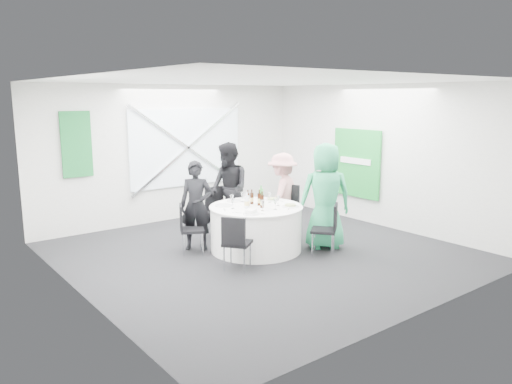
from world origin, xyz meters
TOP-DOWN VIEW (x-y plane):
  - floor at (0.00, 0.00)m, footprint 6.00×6.00m
  - ceiling at (0.00, 0.00)m, footprint 6.00×6.00m
  - wall_back at (0.00, 3.00)m, footprint 6.00×0.00m
  - wall_front at (0.00, -3.00)m, footprint 6.00×0.00m
  - wall_left at (-3.00, 0.00)m, footprint 0.00×6.00m
  - wall_right at (3.00, 0.00)m, footprint 0.00×6.00m
  - window_panel at (0.30, 2.96)m, footprint 2.60×0.03m
  - window_brace_a at (0.30, 2.92)m, footprint 2.63×0.05m
  - window_brace_b at (0.30, 2.92)m, footprint 2.63×0.05m
  - green_banner at (-2.00, 2.95)m, footprint 0.55×0.04m
  - green_sign at (2.94, 0.60)m, footprint 0.05×1.20m
  - banquet_table at (0.00, 0.20)m, footprint 1.56×1.56m
  - chair_back at (-0.00, 1.36)m, footprint 0.41×0.42m
  - chair_back_left at (-1.01, 0.72)m, footprint 0.51×0.51m
  - chair_back_right at (0.98, 0.56)m, footprint 0.56×0.56m
  - chair_front_right at (0.76, -0.74)m, footprint 0.55×0.55m
  - chair_front_left at (-0.88, -0.44)m, footprint 0.54×0.54m
  - person_man_back_left at (-0.76, 0.86)m, footprint 0.65×0.64m
  - person_man_back at (0.17, 1.26)m, footprint 0.59×0.91m
  - person_woman_pink at (1.00, 0.69)m, footprint 1.09×0.85m
  - person_woman_green at (1.01, -0.41)m, footprint 1.05×0.95m
  - plate_back at (-0.06, 0.74)m, footprint 0.26×0.26m
  - plate_back_left at (-0.42, 0.55)m, footprint 0.29×0.29m
  - plate_back_right at (0.52, 0.41)m, footprint 0.25×0.25m
  - plate_front_right at (0.43, -0.18)m, footprint 0.28×0.28m
  - plate_front_left at (-0.41, -0.20)m, footprint 0.25×0.25m
  - napkin at (-0.40, -0.18)m, footprint 0.23×0.21m
  - beer_bottle_a at (-0.11, 0.28)m, footprint 0.06×0.06m
  - beer_bottle_b at (0.05, 0.38)m, footprint 0.06×0.06m
  - beer_bottle_c at (0.07, 0.21)m, footprint 0.06×0.06m
  - beer_bottle_d at (0.01, 0.05)m, footprint 0.06×0.06m
  - green_water_bottle at (0.18, 0.30)m, footprint 0.08×0.08m
  - clear_water_bottle at (-0.22, 0.16)m, footprint 0.08×0.08m
  - wine_glass_a at (0.10, -0.18)m, footprint 0.07×0.07m
  - wine_glass_b at (0.37, 0.30)m, footprint 0.07×0.07m
  - wine_glass_c at (0.31, 0.00)m, footprint 0.07×0.07m
  - wine_glass_d at (0.03, 0.61)m, footprint 0.07×0.07m
  - wine_glass_e at (-0.26, 0.53)m, footprint 0.07×0.07m
  - wine_glass_f at (-0.13, -0.13)m, footprint 0.07×0.07m
  - wine_glass_g at (-0.41, 0.30)m, footprint 0.07×0.07m
  - fork_a at (-0.38, 0.63)m, footprint 0.09×0.14m
  - knife_a at (-0.57, 0.30)m, footprint 0.08×0.14m
  - fork_b at (0.57, 0.28)m, footprint 0.08×0.14m
  - knife_b at (0.43, 0.58)m, footprint 0.08×0.14m
  - fork_c at (0.28, -0.31)m, footprint 0.12×0.12m
  - knife_c at (0.52, -0.04)m, footprint 0.11×0.12m
  - fork_d at (-0.54, -0.01)m, footprint 0.11×0.13m
  - knife_d at (-0.30, -0.29)m, footprint 0.11×0.12m

SIDE VIEW (x-z plane):
  - floor at x=0.00m, z-range 0.00..0.00m
  - banquet_table at x=0.00m, z-range 0.00..0.76m
  - chair_back_left at x=-1.01m, z-range 0.07..0.90m
  - chair_front_left at x=-0.88m, z-range 0.07..0.91m
  - chair_front_right at x=0.76m, z-range 0.07..0.93m
  - chair_back at x=0.00m, z-range 0.08..0.98m
  - chair_back_right at x=0.98m, z-range 0.08..1.04m
  - person_man_back_left at x=-0.76m, z-range 0.00..1.51m
  - fork_a at x=-0.38m, z-range 0.76..0.77m
  - knife_a at x=-0.57m, z-range 0.76..0.77m
  - fork_b at x=0.57m, z-range 0.76..0.77m
  - knife_b at x=0.43m, z-range 0.76..0.77m
  - fork_c at x=0.28m, z-range 0.76..0.77m
  - knife_c at x=0.52m, z-range 0.76..0.77m
  - fork_d at x=-0.54m, z-range 0.76..0.77m
  - knife_d at x=-0.30m, z-range 0.76..0.77m
  - plate_back at x=-0.06m, z-range 0.76..0.77m
  - plate_back_left at x=-0.42m, z-range 0.76..0.77m
  - plate_front_left at x=-0.41m, z-range 0.76..0.77m
  - person_woman_pink at x=1.00m, z-range 0.00..1.54m
  - plate_back_right at x=0.52m, z-range 0.76..0.80m
  - plate_front_right at x=0.43m, z-range 0.76..0.80m
  - napkin at x=-0.40m, z-range 0.78..0.83m
  - beer_bottle_b at x=0.05m, z-range 0.73..0.98m
  - clear_water_bottle at x=-0.22m, z-range 0.73..1.00m
  - beer_bottle_c at x=0.07m, z-range 0.73..1.00m
  - beer_bottle_d at x=0.01m, z-range 0.73..1.00m
  - beer_bottle_a at x=-0.11m, z-range 0.73..1.01m
  - person_man_back at x=0.17m, z-range 0.00..1.74m
  - wine_glass_a at x=0.10m, z-range 0.80..0.97m
  - wine_glass_b at x=0.37m, z-range 0.80..0.97m
  - wine_glass_c at x=0.31m, z-range 0.80..0.97m
  - wine_glass_d at x=0.03m, z-range 0.80..0.97m
  - wine_glass_e at x=-0.26m, z-range 0.80..0.97m
  - wine_glass_f at x=-0.13m, z-range 0.80..0.97m
  - wine_glass_g at x=-0.41m, z-range 0.80..0.97m
  - green_water_bottle at x=0.18m, z-range 0.73..1.04m
  - person_woman_green at x=1.01m, z-range 0.00..1.81m
  - green_sign at x=2.94m, z-range 0.50..1.90m
  - wall_back at x=0.00m, z-range -1.60..4.40m
  - wall_front at x=0.00m, z-range -1.60..4.40m
  - wall_left at x=-3.00m, z-range -1.60..4.40m
  - wall_right at x=3.00m, z-range -1.60..4.40m
  - window_panel at x=0.30m, z-range 0.70..2.30m
  - window_brace_a at x=0.30m, z-range 0.58..2.42m
  - window_brace_b at x=0.30m, z-range 0.58..2.42m
  - green_banner at x=-2.00m, z-range 1.10..2.30m
  - ceiling at x=0.00m, z-range 2.80..2.80m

